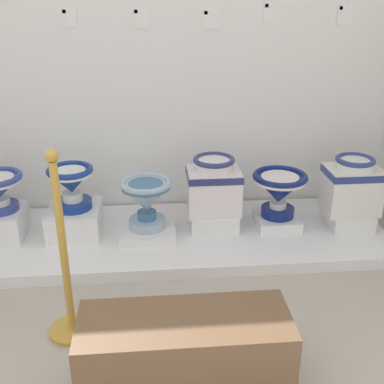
{
  "coord_description": "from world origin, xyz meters",
  "views": [
    {
      "loc": [
        1.48,
        -0.92,
        1.71
      ],
      "look_at": [
        1.75,
        2.15,
        0.39
      ],
      "focal_mm": 44.79,
      "sensor_mm": 36.0,
      "label": 1
    }
  ],
  "objects_px": {
    "antique_toilet_rightmost": "(352,184)",
    "stanchion_post_near_left": "(67,282)",
    "antique_toilet_leftmost": "(146,198)",
    "antique_toilet_tall_cobalt": "(71,183)",
    "info_placard_sixth": "(345,14)",
    "info_placard_third": "(141,18)",
    "plinth_block_leftmost": "(148,231)",
    "info_placard_fifth": "(270,12)",
    "info_placard_second": "(69,17)",
    "plinth_block_rightmost": "(347,217)",
    "museum_bench": "(185,356)",
    "plinth_block_pale_glazed": "(277,220)",
    "plinth_block_tall_cobalt": "(75,220)",
    "plinth_block_squat_floral": "(213,218)",
    "plinth_block_slender_white": "(3,223)",
    "info_placard_fourth": "(211,19)",
    "antique_toilet_pale_glazed": "(279,188)",
    "antique_toilet_squat_floral": "(213,184)"
  },
  "relations": [
    {
      "from": "info_placard_fifth",
      "to": "plinth_block_slender_white",
      "type": "bearing_deg",
      "value": -166.24
    },
    {
      "from": "plinth_block_tall_cobalt",
      "to": "plinth_block_squat_floral",
      "type": "distance_m",
      "value": 1.0
    },
    {
      "from": "plinth_block_tall_cobalt",
      "to": "info_placard_sixth",
      "type": "height_order",
      "value": "info_placard_sixth"
    },
    {
      "from": "info_placard_third",
      "to": "plinth_block_rightmost",
      "type": "bearing_deg",
      "value": -18.81
    },
    {
      "from": "plinth_block_leftmost",
      "to": "museum_bench",
      "type": "distance_m",
      "value": 1.38
    },
    {
      "from": "antique_toilet_leftmost",
      "to": "plinth_block_pale_glazed",
      "type": "distance_m",
      "value": 0.99
    },
    {
      "from": "stanchion_post_near_left",
      "to": "museum_bench",
      "type": "bearing_deg",
      "value": -38.85
    },
    {
      "from": "plinth_block_tall_cobalt",
      "to": "antique_toilet_rightmost",
      "type": "height_order",
      "value": "antique_toilet_rightmost"
    },
    {
      "from": "antique_toilet_pale_glazed",
      "to": "stanchion_post_near_left",
      "type": "bearing_deg",
      "value": -144.4
    },
    {
      "from": "info_placard_second",
      "to": "info_placard_sixth",
      "type": "bearing_deg",
      "value": 0.0
    },
    {
      "from": "info_placard_second",
      "to": "info_placard_fourth",
      "type": "relative_size",
      "value": 0.92
    },
    {
      "from": "plinth_block_leftmost",
      "to": "info_placard_third",
      "type": "distance_m",
      "value": 1.5
    },
    {
      "from": "antique_toilet_leftmost",
      "to": "info_placard_third",
      "type": "height_order",
      "value": "info_placard_third"
    },
    {
      "from": "plinth_block_tall_cobalt",
      "to": "antique_toilet_squat_floral",
      "type": "distance_m",
      "value": 1.02
    },
    {
      "from": "plinth_block_pale_glazed",
      "to": "info_placard_fifth",
      "type": "relative_size",
      "value": 2.09
    },
    {
      "from": "plinth_block_squat_floral",
      "to": "info_placard_fourth",
      "type": "distance_m",
      "value": 1.43
    },
    {
      "from": "antique_toilet_pale_glazed",
      "to": "museum_bench",
      "type": "height_order",
      "value": "antique_toilet_pale_glazed"
    },
    {
      "from": "antique_toilet_pale_glazed",
      "to": "museum_bench",
      "type": "xyz_separation_m",
      "value": [
        -0.79,
        -1.43,
        -0.18
      ]
    },
    {
      "from": "info_placard_third",
      "to": "info_placard_fifth",
      "type": "bearing_deg",
      "value": -0.0
    },
    {
      "from": "antique_toilet_rightmost",
      "to": "stanchion_post_near_left",
      "type": "relative_size",
      "value": 0.4
    },
    {
      "from": "info_placard_second",
      "to": "info_placard_sixth",
      "type": "height_order",
      "value": "info_placard_sixth"
    },
    {
      "from": "plinth_block_leftmost",
      "to": "info_placard_fifth",
      "type": "distance_m",
      "value": 1.79
    },
    {
      "from": "plinth_block_rightmost",
      "to": "stanchion_post_near_left",
      "type": "xyz_separation_m",
      "value": [
        -1.89,
        -0.95,
        0.18
      ]
    },
    {
      "from": "plinth_block_pale_glazed",
      "to": "antique_toilet_pale_glazed",
      "type": "distance_m",
      "value": 0.26
    },
    {
      "from": "plinth_block_slender_white",
      "to": "info_placard_fourth",
      "type": "xyz_separation_m",
      "value": [
        1.51,
        0.47,
        1.32
      ]
    },
    {
      "from": "antique_toilet_leftmost",
      "to": "info_placard_third",
      "type": "distance_m",
      "value": 1.26
    },
    {
      "from": "plinth_block_tall_cobalt",
      "to": "antique_toilet_leftmost",
      "type": "distance_m",
      "value": 0.56
    },
    {
      "from": "antique_toilet_leftmost",
      "to": "antique_toilet_pale_glazed",
      "type": "distance_m",
      "value": 0.95
    },
    {
      "from": "antique_toilet_leftmost",
      "to": "antique_toilet_rightmost",
      "type": "xyz_separation_m",
      "value": [
        1.48,
        0.04,
        0.03
      ]
    },
    {
      "from": "antique_toilet_pale_glazed",
      "to": "info_placard_second",
      "type": "relative_size",
      "value": 3.1
    },
    {
      "from": "plinth_block_pale_glazed",
      "to": "info_placard_second",
      "type": "xyz_separation_m",
      "value": [
        -1.44,
        0.48,
        1.4
      ]
    },
    {
      "from": "antique_toilet_tall_cobalt",
      "to": "antique_toilet_rightmost",
      "type": "height_order",
      "value": "antique_toilet_rightmost"
    },
    {
      "from": "plinth_block_slender_white",
      "to": "antique_toilet_rightmost",
      "type": "height_order",
      "value": "antique_toilet_rightmost"
    },
    {
      "from": "plinth_block_tall_cobalt",
      "to": "antique_toilet_leftmost",
      "type": "relative_size",
      "value": 1.12
    },
    {
      "from": "info_placard_second",
      "to": "info_placard_fourth",
      "type": "xyz_separation_m",
      "value": [
        0.99,
        0.0,
        -0.02
      ]
    },
    {
      "from": "plinth_block_leftmost",
      "to": "plinth_block_pale_glazed",
      "type": "relative_size",
      "value": 1.23
    },
    {
      "from": "plinth_block_squat_floral",
      "to": "info_placard_third",
      "type": "xyz_separation_m",
      "value": [
        -0.48,
        0.43,
        1.37
      ]
    },
    {
      "from": "plinth_block_rightmost",
      "to": "antique_toilet_rightmost",
      "type": "height_order",
      "value": "antique_toilet_rightmost"
    },
    {
      "from": "antique_toilet_leftmost",
      "to": "info_placard_fifth",
      "type": "distance_m",
      "value": 1.59
    },
    {
      "from": "museum_bench",
      "to": "plinth_block_squat_floral",
      "type": "bearing_deg",
      "value": 77.84
    },
    {
      "from": "info_placard_third",
      "to": "info_placard_fourth",
      "type": "height_order",
      "value": "info_placard_third"
    },
    {
      "from": "info_placard_second",
      "to": "antique_toilet_leftmost",
      "type": "bearing_deg",
      "value": -48.12
    },
    {
      "from": "antique_toilet_rightmost",
      "to": "antique_toilet_tall_cobalt",
      "type": "bearing_deg",
      "value": 178.7
    },
    {
      "from": "antique_toilet_tall_cobalt",
      "to": "plinth_block_slender_white",
      "type": "bearing_deg",
      "value": -178.02
    },
    {
      "from": "stanchion_post_near_left",
      "to": "museum_bench",
      "type": "height_order",
      "value": "stanchion_post_near_left"
    },
    {
      "from": "antique_toilet_rightmost",
      "to": "info_placard_second",
      "type": "distance_m",
      "value": 2.32
    },
    {
      "from": "museum_bench",
      "to": "antique_toilet_squat_floral",
      "type": "bearing_deg",
      "value": 77.84
    },
    {
      "from": "plinth_block_squat_floral",
      "to": "museum_bench",
      "type": "bearing_deg",
      "value": -102.16
    },
    {
      "from": "antique_toilet_tall_cobalt",
      "to": "info_placard_sixth",
      "type": "height_order",
      "value": "info_placard_sixth"
    },
    {
      "from": "info_placard_sixth",
      "to": "stanchion_post_near_left",
      "type": "bearing_deg",
      "value": -142.42
    }
  ]
}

